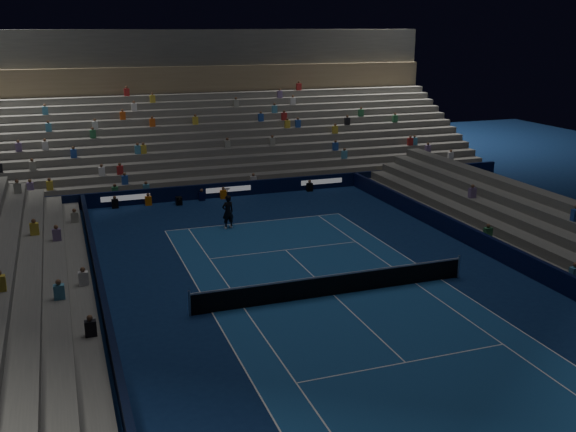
# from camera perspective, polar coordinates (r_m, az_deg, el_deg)

# --- Properties ---
(ground) EXTENTS (90.00, 90.00, 0.00)m
(ground) POSITION_cam_1_polar(r_m,az_deg,el_deg) (29.01, 4.00, -6.93)
(ground) COLOR #0C214D
(ground) RESTS_ON ground
(court_surface) EXTENTS (10.97, 23.77, 0.01)m
(court_surface) POSITION_cam_1_polar(r_m,az_deg,el_deg) (29.01, 4.00, -6.92)
(court_surface) COLOR navy
(court_surface) RESTS_ON ground
(sponsor_barrier_far) EXTENTS (44.00, 0.25, 1.00)m
(sponsor_barrier_far) POSITION_cam_1_polar(r_m,az_deg,el_deg) (45.56, -5.27, 2.33)
(sponsor_barrier_far) COLOR black
(sponsor_barrier_far) RESTS_ON ground
(sponsor_barrier_east) EXTENTS (0.25, 37.00, 1.00)m
(sponsor_barrier_east) POSITION_cam_1_polar(r_m,az_deg,el_deg) (33.68, 19.37, -3.60)
(sponsor_barrier_east) COLOR black
(sponsor_barrier_east) RESTS_ON ground
(sponsor_barrier_west) EXTENTS (0.25, 37.00, 1.00)m
(sponsor_barrier_west) POSITION_cam_1_polar(r_m,az_deg,el_deg) (26.74, -15.64, -8.44)
(sponsor_barrier_west) COLOR black
(sponsor_barrier_west) RESTS_ON ground
(grandstand_main) EXTENTS (44.00, 15.20, 11.20)m
(grandstand_main) POSITION_cam_1_polar(r_m,az_deg,el_deg) (54.00, -7.87, 7.54)
(grandstand_main) COLOR #63625E
(grandstand_main) RESTS_ON ground
(grandstand_east) EXTENTS (5.00, 37.00, 2.50)m
(grandstand_east) POSITION_cam_1_polar(r_m,az_deg,el_deg) (35.77, 23.78, -2.22)
(grandstand_east) COLOR slate
(grandstand_east) RESTS_ON ground
(grandstand_west) EXTENTS (5.00, 37.00, 2.50)m
(grandstand_west) POSITION_cam_1_polar(r_m,az_deg,el_deg) (26.66, -23.22, -8.30)
(grandstand_west) COLOR slate
(grandstand_west) RESTS_ON ground
(tennis_net) EXTENTS (12.90, 0.10, 1.10)m
(tennis_net) POSITION_cam_1_polar(r_m,az_deg,el_deg) (28.82, 4.02, -6.00)
(tennis_net) COLOR #B2B2B7
(tennis_net) RESTS_ON ground
(tennis_player) EXTENTS (0.81, 0.62, 2.00)m
(tennis_player) POSITION_cam_1_polar(r_m,az_deg,el_deg) (38.21, -5.29, 0.38)
(tennis_player) COLOR black
(tennis_player) RESTS_ON ground
(broadcast_camera) EXTENTS (0.39, 0.83, 0.53)m
(broadcast_camera) POSITION_cam_1_polar(r_m,az_deg,el_deg) (43.89, -9.53, 1.33)
(broadcast_camera) COLOR black
(broadcast_camera) RESTS_ON ground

